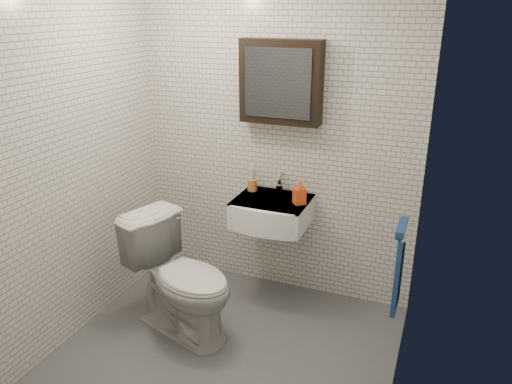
# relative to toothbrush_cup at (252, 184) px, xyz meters

# --- Properties ---
(ground) EXTENTS (2.20, 2.00, 0.01)m
(ground) POSITION_rel_toothbrush_cup_xyz_m (0.16, -0.89, -0.90)
(ground) COLOR #4D4F55
(ground) RESTS_ON ground
(room_shell) EXTENTS (2.22, 2.02, 2.51)m
(room_shell) POSITION_rel_toothbrush_cup_xyz_m (0.16, -0.89, 0.56)
(room_shell) COLOR silver
(room_shell) RESTS_ON ground
(washbasin) EXTENTS (0.55, 0.50, 0.20)m
(washbasin) POSITION_rel_toothbrush_cup_xyz_m (0.21, -0.16, -0.15)
(washbasin) COLOR white
(washbasin) RESTS_ON room_shell
(faucet) EXTENTS (0.06, 0.20, 0.15)m
(faucet) POSITION_rel_toothbrush_cup_xyz_m (0.21, 0.04, 0.02)
(faucet) COLOR silver
(faucet) RESTS_ON washbasin
(mirror_cabinet) EXTENTS (0.60, 0.15, 0.60)m
(mirror_cabinet) POSITION_rel_toothbrush_cup_xyz_m (0.21, 0.04, 0.80)
(mirror_cabinet) COLOR black
(mirror_cabinet) RESTS_ON room_shell
(towel_rail) EXTENTS (0.09, 0.30, 0.58)m
(towel_rail) POSITION_rel_toothbrush_cup_xyz_m (1.20, -0.54, -0.18)
(towel_rail) COLOR silver
(towel_rail) RESTS_ON room_shell
(toothbrush_cup) EXTENTS (0.09, 0.09, 0.20)m
(toothbrush_cup) POSITION_rel_toothbrush_cup_xyz_m (0.00, 0.00, 0.00)
(toothbrush_cup) COLOR #C16C30
(toothbrush_cup) RESTS_ON washbasin
(soap_bottle) EXTENTS (0.12, 0.12, 0.18)m
(soap_bottle) POSITION_rel_toothbrush_cup_xyz_m (0.42, -0.13, 0.04)
(soap_bottle) COLOR orange
(soap_bottle) RESTS_ON washbasin
(toilet) EXTENTS (0.94, 0.72, 0.85)m
(toilet) POSITION_rel_toothbrush_cup_xyz_m (-0.23, -0.76, -0.48)
(toilet) COLOR silver
(toilet) RESTS_ON ground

